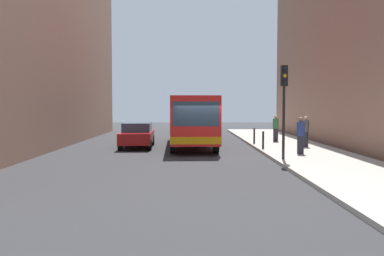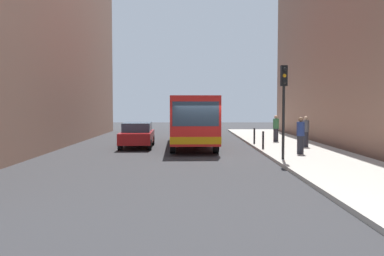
# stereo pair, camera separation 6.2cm
# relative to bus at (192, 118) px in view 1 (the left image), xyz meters

# --- Properties ---
(ground_plane) EXTENTS (80.00, 80.00, 0.00)m
(ground_plane) POSITION_rel_bus_xyz_m (0.42, -4.91, -1.73)
(ground_plane) COLOR #2D2D30
(sidewalk) EXTENTS (4.40, 40.00, 0.15)m
(sidewalk) POSITION_rel_bus_xyz_m (5.82, -4.91, -1.65)
(sidewalk) COLOR #ADA89E
(sidewalk) RESTS_ON ground
(building_left) EXTENTS (7.00, 32.00, 15.39)m
(building_left) POSITION_rel_bus_xyz_m (-11.08, -0.91, 5.97)
(building_left) COLOR #936B56
(building_left) RESTS_ON ground
(bus) EXTENTS (2.83, 11.09, 3.00)m
(bus) POSITION_rel_bus_xyz_m (0.00, 0.00, 0.00)
(bus) COLOR red
(bus) RESTS_ON ground
(car_beside_bus) EXTENTS (1.97, 4.45, 1.48)m
(car_beside_bus) POSITION_rel_bus_xyz_m (-3.24, -1.02, -0.94)
(car_beside_bus) COLOR maroon
(car_beside_bus) RESTS_ON ground
(traffic_light) EXTENTS (0.28, 0.33, 4.10)m
(traffic_light) POSITION_rel_bus_xyz_m (3.97, -7.62, 1.28)
(traffic_light) COLOR black
(traffic_light) RESTS_ON sidewalk
(bollard_near) EXTENTS (0.11, 0.11, 0.95)m
(bollard_near) POSITION_rel_bus_xyz_m (3.87, -3.19, -1.10)
(bollard_near) COLOR black
(bollard_near) RESTS_ON sidewalk
(bollard_mid) EXTENTS (0.11, 0.11, 0.95)m
(bollard_mid) POSITION_rel_bus_xyz_m (3.87, -0.10, -1.10)
(bollard_mid) COLOR black
(bollard_mid) RESTS_ON sidewalk
(pedestrian_near_signal) EXTENTS (0.38, 0.38, 1.80)m
(pedestrian_near_signal) POSITION_rel_bus_xyz_m (5.26, -5.61, -0.67)
(pedestrian_near_signal) COLOR #26262D
(pedestrian_near_signal) RESTS_ON sidewalk
(pedestrian_mid_sidewalk) EXTENTS (0.38, 0.38, 1.75)m
(pedestrian_mid_sidewalk) POSITION_rel_bus_xyz_m (6.44, -2.25, -0.70)
(pedestrian_mid_sidewalk) COLOR #26262D
(pedestrian_mid_sidewalk) RESTS_ON sidewalk
(pedestrian_far_sidewalk) EXTENTS (0.38, 0.38, 1.72)m
(pedestrian_far_sidewalk) POSITION_rel_bus_xyz_m (5.49, 1.34, -0.72)
(pedestrian_far_sidewalk) COLOR #26262D
(pedestrian_far_sidewalk) RESTS_ON sidewalk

